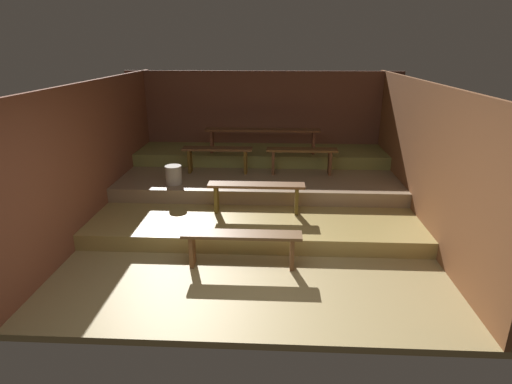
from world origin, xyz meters
The scene contains 13 objects.
ground centered at (0.00, 2.54, -0.04)m, with size 5.73×5.88×0.08m, color #9E8955.
wall_back centered at (0.00, 5.11, 1.10)m, with size 5.73×0.06×2.20m, color brown.
wall_left centered at (-2.50, 2.54, 1.10)m, with size 0.06×5.88×2.20m, color brown.
wall_right centered at (2.50, 2.54, 1.10)m, with size 0.06×5.88×2.20m, color brown.
platform_lower centered at (0.00, 3.22, 0.12)m, with size 4.93×3.72×0.23m, color tan.
platform_middle centered at (0.00, 3.84, 0.35)m, with size 4.93×2.47×0.23m, color #997D5E.
platform_upper centered at (0.00, 4.51, 0.59)m, with size 4.93×1.13×0.23m, color #91954A.
bench_floor_center centered at (-0.11, 1.06, 0.37)m, with size 1.52×0.25×0.47m.
bench_lower_center centered at (0.01, 2.31, 0.60)m, with size 1.48×0.25×0.47m.
bench_middle_left centered at (-0.77, 3.64, 0.83)m, with size 1.27×0.25×0.47m.
bench_middle_right centered at (0.77, 3.64, 0.83)m, with size 1.27×0.25×0.47m.
bench_upper_center centered at (0.04, 4.23, 1.09)m, with size 2.22×0.25×0.47m.
pail_middle centered at (-1.43, 2.96, 0.63)m, with size 0.28×0.28×0.31m, color #B2A899.
Camera 1 is at (0.31, -3.63, 2.71)m, focal length 28.89 mm.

